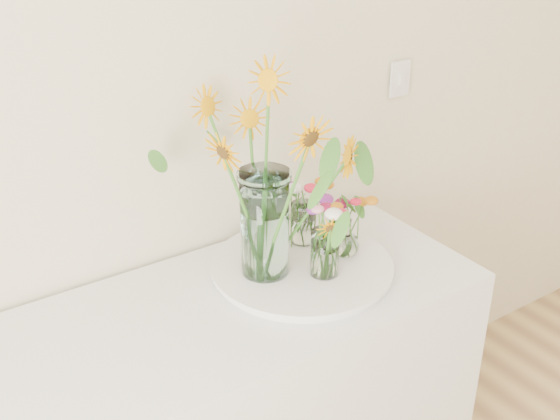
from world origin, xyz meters
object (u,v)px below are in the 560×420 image
object	(u,v)px
mason_jar	(265,224)
small_vase_c	(303,223)
small_vase_a	(325,254)
small_vase_b	(346,237)
tray	(302,269)

from	to	relation	value
mason_jar	small_vase_c	bearing A→B (deg)	22.59
mason_jar	small_vase_a	world-z (taller)	mason_jar
small_vase_a	small_vase_b	xyz separation A→B (m)	(0.12, 0.05, -0.01)
tray	small_vase_a	distance (m)	0.11
small_vase_c	small_vase_b	bearing A→B (deg)	-64.97
small_vase_a	small_vase_b	size ratio (longest dim) A/B	1.16
mason_jar	small_vase_a	distance (m)	0.19
mason_jar	small_vase_c	size ratio (longest dim) A/B	2.36
tray	small_vase_a	bearing A→B (deg)	-75.78
small_vase_c	tray	bearing A→B (deg)	-127.22
small_vase_a	small_vase_c	xyz separation A→B (m)	(0.06, 0.18, -0.00)
small_vase_c	mason_jar	bearing A→B (deg)	-157.41
tray	small_vase_c	xyz separation A→B (m)	(0.08, 0.10, 0.08)
tray	small_vase_c	distance (m)	0.15
mason_jar	small_vase_b	bearing A→B (deg)	-11.28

